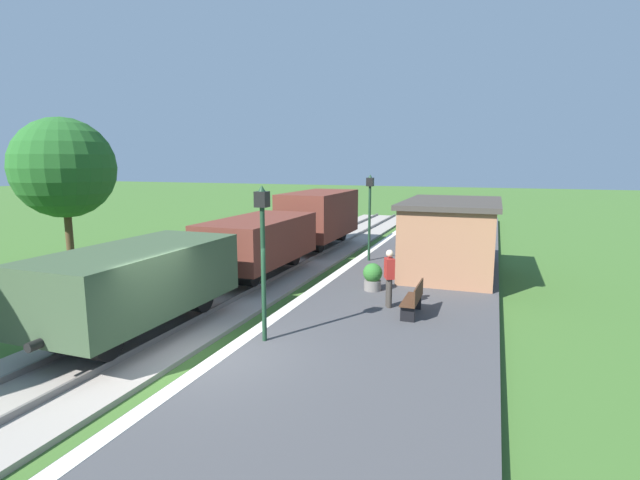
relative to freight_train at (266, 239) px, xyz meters
The scene contains 15 objects.
ground_plane 8.44m from the freight_train, 73.21° to the right, with size 160.00×160.00×0.00m, color #3D6628.
platform_slab 9.83m from the freight_train, 54.86° to the right, with size 6.00×60.00×0.25m, color #424244.
platform_edge_stripe 8.53m from the freight_train, 70.61° to the right, with size 0.36×60.00×0.01m, color silver.
track_ballast 8.09m from the freight_train, 90.00° to the right, with size 3.80×60.00×0.12m, color #9E9389.
rail_near 8.10m from the freight_train, 84.83° to the right, with size 0.07×60.00×0.14m, color slate.
rail_far 8.10m from the freight_train, 95.17° to the right, with size 0.07×60.00×0.14m, color slate.
freight_train is the anchor object (origin of this frame).
station_hut 7.15m from the freight_train, 18.04° to the left, with size 3.50×5.80×2.78m.
bench_near_hut 7.34m from the freight_train, 29.57° to the right, with size 0.42×1.50×0.91m.
bench_down_platform 9.74m from the freight_train, 49.16° to the left, with size 0.42×1.50×0.91m.
person_waiting 6.33m from the freight_train, 28.98° to the right, with size 0.38×0.45×1.71m.
potted_planter 4.91m from the freight_train, 17.14° to the right, with size 0.64×0.64×0.92m.
lamp_post_near 7.62m from the freight_train, 63.86° to the right, with size 0.28×0.28×3.70m.
lamp_post_far 4.84m from the freight_train, 44.84° to the left, with size 0.28×0.28×3.70m.
tree_trackside_far 8.11m from the freight_train, 159.87° to the right, with size 3.80×3.80×6.14m.
Camera 1 is at (5.90, -8.58, 4.48)m, focal length 26.87 mm.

